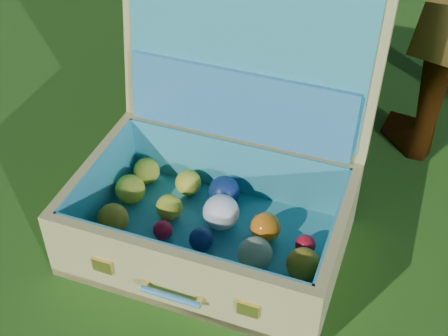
% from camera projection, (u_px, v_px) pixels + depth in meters
% --- Properties ---
extents(ground, '(60.00, 60.00, 0.00)m').
position_uv_depth(ground, '(219.00, 239.00, 1.62)').
color(ground, '#215114').
rests_on(ground, ground).
extents(stray_ball, '(0.07, 0.07, 0.07)m').
position_uv_depth(stray_ball, '(82.00, 186.00, 1.72)').
color(stray_ball, teal).
rests_on(stray_ball, ground).
extents(suitcase, '(0.69, 0.60, 0.63)m').
position_uv_depth(suitcase, '(220.00, 172.00, 1.54)').
color(suitcase, tan).
rests_on(suitcase, ground).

